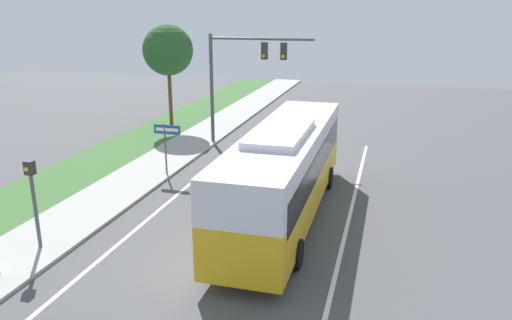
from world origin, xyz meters
name	(u,v)px	position (x,y,z in m)	size (l,w,h in m)	color
ground_plane	(218,261)	(0.00, 0.00, 0.00)	(80.00, 80.00, 0.00)	#4C4C4F
sidewalk	(46,236)	(-6.20, 0.00, 0.06)	(2.80, 80.00, 0.12)	#9E9E99
lane_divider_near	(115,247)	(-3.60, 0.00, 0.00)	(0.14, 30.00, 0.01)	silver
lane_divider_far	(335,277)	(3.60, 0.00, 0.00)	(0.14, 30.00, 0.01)	silver
bus	(285,167)	(1.25, 3.88, 1.97)	(2.62, 11.75, 3.58)	gold
signal_gantry	(242,67)	(-3.28, 13.33, 4.41)	(5.84, 0.41, 6.19)	#4C4C51
pedestrian_signal	(33,190)	(-5.80, -0.80, 2.06)	(0.28, 0.34, 3.02)	#4C4C51
street_sign	(166,139)	(-5.02, 7.18, 1.76)	(1.29, 0.08, 2.49)	#4C4C51
roadside_tree	(168,50)	(-9.00, 16.25, 4.98)	(3.17, 3.17, 6.48)	brown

